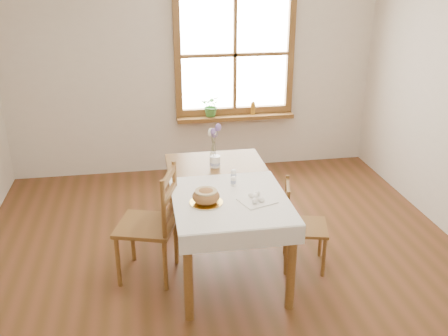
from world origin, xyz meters
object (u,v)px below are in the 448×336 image
at_px(dining_table, 224,193).
at_px(chair_left, 146,224).
at_px(flower_vase, 215,162).
at_px(chair_right, 305,226).
at_px(bread_plate, 206,203).

distance_m(dining_table, chair_left, 0.70).
xyz_separation_m(chair_left, flower_vase, (0.65, 0.48, 0.31)).
bearing_deg(chair_left, chair_right, 103.42).
height_order(chair_left, chair_right, chair_left).
bearing_deg(chair_right, chair_left, 101.06).
bearing_deg(bread_plate, chair_left, 152.43).
relative_size(chair_right, flower_vase, 7.50).
bearing_deg(flower_vase, bread_plate, -104.01).
bearing_deg(dining_table, chair_left, -171.11).
xyz_separation_m(bread_plate, flower_vase, (0.18, 0.73, 0.04)).
bearing_deg(flower_vase, chair_right, -39.36).
relative_size(chair_left, bread_plate, 3.93).
relative_size(chair_left, chair_right, 1.25).
relative_size(dining_table, chair_right, 2.03).
relative_size(dining_table, bread_plate, 6.38).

